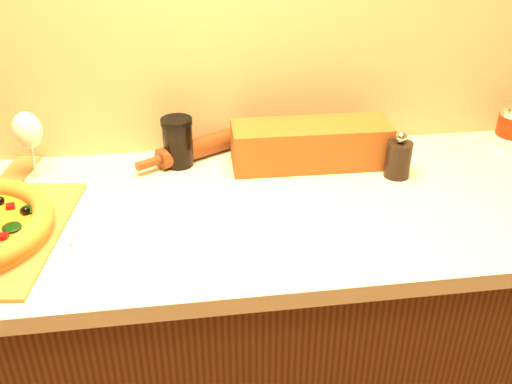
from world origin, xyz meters
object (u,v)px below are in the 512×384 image
Objects in this scene: pepper_grinder at (398,158)px; wine_glass at (27,132)px; dark_jar at (178,142)px; rolling_pin at (206,145)px.

pepper_grinder is 0.69× the size of wine_glass.
pepper_grinder is 0.58m from dark_jar.
pepper_grinder is 0.52m from rolling_pin.
pepper_grinder is at bearing -14.38° from dark_jar.
dark_jar reaches higher than pepper_grinder.
rolling_pin is 0.10m from dark_jar.
dark_jar is (-0.08, -0.05, 0.04)m from rolling_pin.
dark_jar is at bearing -147.66° from rolling_pin.
pepper_grinder is 0.95× the size of dark_jar.
wine_glass reaches higher than rolling_pin.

